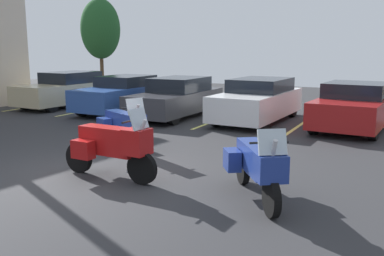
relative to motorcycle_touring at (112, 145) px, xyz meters
The scene contains 11 objects.
ground 0.96m from the motorcycle_touring, 161.70° to the left, with size 44.00×44.00×0.10m, color #2D2D30.
motorcycle_touring is the anchor object (origin of this frame).
motorcycle_second 2.95m from the motorcycle_touring, ahead, with size 1.45×1.94×1.37m.
motorcycle_third 2.53m from the motorcycle_touring, 120.98° to the left, with size 2.02×1.27×1.38m.
parking_stripes 8.14m from the motorcycle_touring, 107.43° to the left, with size 14.60×4.75×0.01m.
car_champagne 11.50m from the motorcycle_touring, 137.18° to the left, with size 1.99×4.68×1.51m.
car_blue 9.10m from the motorcycle_touring, 124.61° to the left, with size 1.82×4.48×1.45m.
car_charcoal 7.91m from the motorcycle_touring, 109.64° to the left, with size 1.80×4.64×1.47m.
car_white 7.90m from the motorcycle_touring, 87.36° to the left, with size 2.06×4.74×1.49m.
car_red 8.58m from the motorcycle_touring, 65.37° to the left, with size 2.24×4.33×1.47m.
tree_center_left 23.47m from the motorcycle_touring, 129.03° to the left, with size 2.76×2.76×5.94m.
Camera 1 is at (5.73, -6.84, 2.57)m, focal length 40.35 mm.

